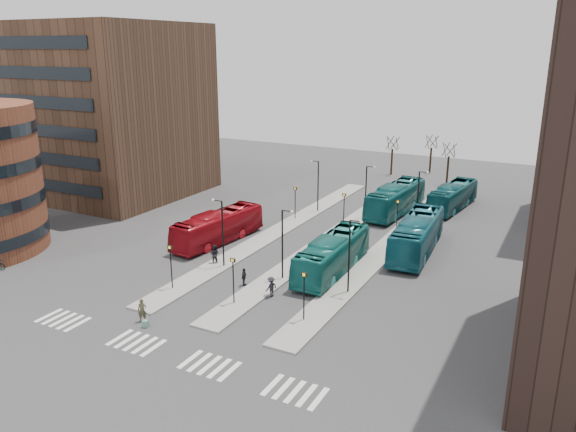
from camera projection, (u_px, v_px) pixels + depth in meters
The scene contains 19 objects.
ground at pixel (103, 376), 33.83m from camera, with size 160.00×160.00×0.00m, color #313133.
island_left at pixel (282, 229), 60.99m from camera, with size 2.50×45.00×0.15m, color gray.
island_mid at pixel (332, 237), 58.30m from camera, with size 2.50×45.00×0.15m, color gray.
island_right at pixel (388, 246), 55.62m from camera, with size 2.50×45.00×0.15m, color gray.
suitcase at pixel (145, 324), 39.67m from camera, with size 0.41×0.32×0.51m, color #1B4A98.
red_bus at pixel (218, 227), 56.59m from camera, with size 2.69×11.52×3.21m, color maroon.
teal_bus_a at pixel (333, 254), 49.05m from camera, with size 2.77×11.83×3.30m, color #156964.
teal_bus_b at pixel (396, 199), 66.49m from camera, with size 2.97×12.71×3.54m, color #135D5F.
teal_bus_c at pixel (417, 235), 53.76m from camera, with size 3.00×12.81×3.57m, color #16606F.
teal_bus_d at pixel (453, 196), 68.25m from camera, with size 2.64×11.28×3.14m, color #12555C.
traveller at pixel (142, 310), 40.34m from camera, with size 0.63×0.42×1.74m, color #434028.
commuter_a at pixel (214, 254), 51.07m from camera, with size 0.91×0.71×1.87m, color black.
commuter_b at pixel (244, 277), 46.47m from camera, with size 0.90×0.37×1.53m, color black.
commuter_c at pixel (271, 287), 44.35m from camera, with size 1.09×0.63×1.69m, color black.
crosswalk_stripes at pixel (169, 352), 36.43m from camera, with size 22.35×2.40×0.01m.
office_block at pixel (98, 110), 74.62m from camera, with size 25.00×20.12×22.00m.
sign_poles at pixel (299, 234), 51.88m from camera, with size 12.45×22.12×3.65m.
lamp_posts at pixel (331, 210), 55.31m from camera, with size 14.04×20.24×6.12m.
bare_trees at pixel (423, 159), 84.88m from camera, with size 10.97×8.14×5.90m.
Camera 1 is at (23.72, -20.92, 19.05)m, focal length 35.00 mm.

